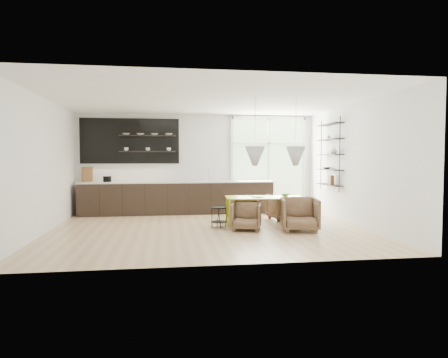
# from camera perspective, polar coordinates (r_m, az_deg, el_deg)

# --- Properties ---
(room) EXTENTS (7.02, 6.01, 2.91)m
(room) POSITION_cam_1_polar(r_m,az_deg,el_deg) (10.06, 0.38, 2.17)
(room) COLOR #D4AE86
(room) RESTS_ON ground
(kitchen_run) EXTENTS (5.54, 0.69, 2.75)m
(kitchen_run) POSITION_cam_1_polar(r_m,az_deg,el_deg) (11.58, -7.08, -2.02)
(kitchen_run) COLOR black
(kitchen_run) RESTS_ON ground
(right_shelving) EXTENTS (0.26, 1.22, 1.90)m
(right_shelving) POSITION_cam_1_polar(r_m,az_deg,el_deg) (10.91, 14.93, 3.13)
(right_shelving) COLOR black
(right_shelving) RESTS_ON ground
(dining_table) EXTENTS (1.93, 0.98, 0.68)m
(dining_table) POSITION_cam_1_polar(r_m,az_deg,el_deg) (9.58, 5.91, -2.82)
(dining_table) COLOR #ACC615
(dining_table) RESTS_ON ground
(armchair_back_left) EXTENTS (0.78, 0.79, 0.61)m
(armchair_back_left) POSITION_cam_1_polar(r_m,az_deg,el_deg) (10.33, 2.62, -4.25)
(armchair_back_left) COLOR brown
(armchair_back_left) RESTS_ON ground
(armchair_back_right) EXTENTS (0.82, 0.84, 0.68)m
(armchair_back_right) POSITION_cam_1_polar(r_m,az_deg,el_deg) (10.51, 8.53, -3.97)
(armchair_back_right) COLOR brown
(armchair_back_right) RESTS_ON ground
(armchair_front_left) EXTENTS (0.81, 0.82, 0.61)m
(armchair_front_left) POSITION_cam_1_polar(r_m,az_deg,el_deg) (8.94, 3.19, -5.38)
(armchair_front_left) COLOR brown
(armchair_front_left) RESTS_ON ground
(armchair_front_right) EXTENTS (0.93, 0.94, 0.74)m
(armchair_front_right) POSITION_cam_1_polar(r_m,az_deg,el_deg) (8.98, 10.76, -4.98)
(armchair_front_right) COLOR brown
(armchair_front_right) RESTS_ON ground
(wire_stool) EXTENTS (0.37, 0.37, 0.47)m
(wire_stool) POSITION_cam_1_polar(r_m,az_deg,el_deg) (9.28, -0.73, -5.07)
(wire_stool) COLOR black
(wire_stool) RESTS_ON ground
(table_book) EXTENTS (0.26, 0.33, 0.03)m
(table_book) POSITION_cam_1_polar(r_m,az_deg,el_deg) (9.48, 4.17, -2.51)
(table_book) COLOR white
(table_book) RESTS_ON dining_table
(table_bowl) EXTENTS (0.25, 0.25, 0.06)m
(table_bowl) POSITION_cam_1_polar(r_m,az_deg,el_deg) (9.75, 8.72, -2.29)
(table_bowl) COLOR #54824E
(table_bowl) RESTS_ON dining_table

